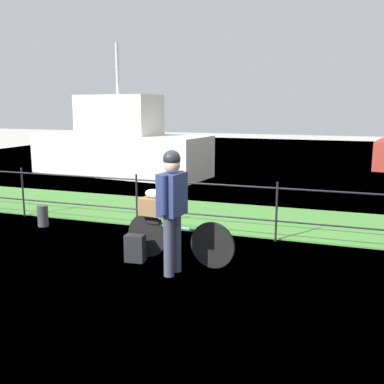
% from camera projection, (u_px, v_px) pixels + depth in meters
% --- Properties ---
extents(ground_plane, '(60.00, 60.00, 0.00)m').
position_uv_depth(ground_plane, '(158.00, 272.00, 6.18)').
color(ground_plane, '#B2ADA3').
extents(grass_strip, '(27.00, 2.40, 0.03)m').
position_uv_depth(grass_strip, '(223.00, 217.00, 9.19)').
color(grass_strip, '#478438').
rests_on(grass_strip, ground).
extents(harbor_water, '(30.00, 30.00, 0.00)m').
position_uv_depth(harbor_water, '(278.00, 171.00, 15.72)').
color(harbor_water, '#426684').
rests_on(harbor_water, ground).
extents(iron_fence, '(18.04, 0.04, 1.01)m').
position_uv_depth(iron_fence, '(203.00, 201.00, 7.88)').
color(iron_fence, black).
rests_on(iron_fence, ground).
extents(bicycle_main, '(1.72, 0.29, 0.66)m').
position_uv_depth(bicycle_main, '(178.00, 239.00, 6.53)').
color(bicycle_main, black).
rests_on(bicycle_main, ground).
extents(wooden_crate, '(0.41, 0.33, 0.25)m').
position_uv_depth(wooden_crate, '(154.00, 206.00, 6.62)').
color(wooden_crate, brown).
rests_on(wooden_crate, bicycle_main).
extents(terrier_dog, '(0.32, 0.18, 0.18)m').
position_uv_depth(terrier_dog, '(155.00, 193.00, 6.57)').
color(terrier_dog, silver).
rests_on(terrier_dog, wooden_crate).
extents(cyclist_person, '(0.31, 0.54, 1.68)m').
position_uv_depth(cyclist_person, '(172.00, 201.00, 5.94)').
color(cyclist_person, '#383D51').
rests_on(cyclist_person, ground).
extents(backpack_on_paving, '(0.30, 0.21, 0.40)m').
position_uv_depth(backpack_on_paving, '(135.00, 248.00, 6.57)').
color(backpack_on_paving, black).
rests_on(backpack_on_paving, ground).
extents(mooring_bollard, '(0.20, 0.20, 0.40)m').
position_uv_depth(mooring_bollard, '(43.00, 216.00, 8.48)').
color(mooring_bollard, '#38383D').
rests_on(mooring_bollard, ground).
extents(moored_boat_near, '(6.14, 2.70, 4.17)m').
position_uv_depth(moored_boat_near, '(120.00, 146.00, 14.69)').
color(moored_boat_near, silver).
rests_on(moored_boat_near, ground).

